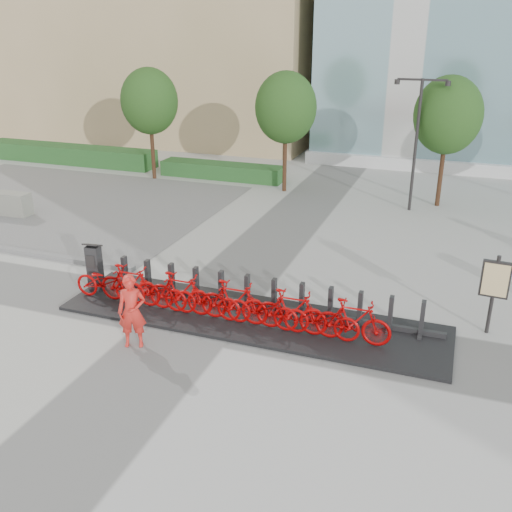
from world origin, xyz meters
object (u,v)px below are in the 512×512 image
(bike_0, at_px, (106,282))
(kiosk, at_px, (95,267))
(jersey_barrier, at_px, (3,203))
(worker_red, at_px, (132,311))
(map_sign, at_px, (495,283))

(bike_0, relative_size, kiosk, 1.31)
(bike_0, relative_size, jersey_barrier, 0.80)
(worker_red, xyz_separation_m, jersey_barrier, (-9.94, 6.86, -0.43))
(kiosk, relative_size, map_sign, 0.70)
(bike_0, distance_m, jersey_barrier, 9.59)
(worker_red, bearing_deg, bike_0, 114.29)
(worker_red, relative_size, jersey_barrier, 0.77)
(bike_0, xyz_separation_m, kiosk, (-0.61, 0.41, 0.19))
(bike_0, relative_size, map_sign, 0.91)
(kiosk, bearing_deg, map_sign, 1.31)
(jersey_barrier, bearing_deg, worker_red, -36.49)
(worker_red, height_order, map_sign, map_sign)
(bike_0, relative_size, worker_red, 1.04)
(jersey_barrier, bearing_deg, kiosk, -34.29)
(worker_red, height_order, jersey_barrier, worker_red)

